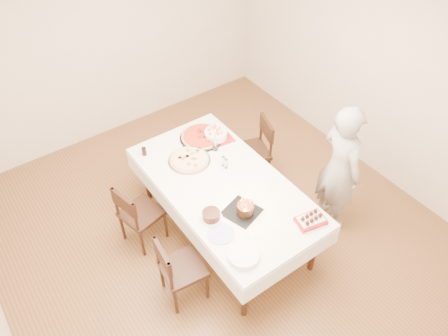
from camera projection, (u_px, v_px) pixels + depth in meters
floor at (221, 237)px, 4.89m from camera, size 5.00×5.00×0.00m
wall_back at (104, 39)px, 5.43m from camera, size 4.50×0.04×2.70m
wall_right at (383, 69)px, 4.91m from camera, size 0.04×5.00×2.70m
dining_table at (224, 208)px, 4.70m from camera, size 1.82×2.40×0.75m
chair_right_savory at (251, 152)px, 5.29m from camera, size 0.56×0.56×0.86m
chair_left_savory at (141, 213)px, 4.60m from camera, size 0.51×0.51×0.83m
chair_left_dessert at (183, 268)px, 4.11m from camera, size 0.47×0.47×0.83m
person at (339, 169)px, 4.55m from camera, size 0.45×0.62×1.57m
pizza_white at (189, 160)px, 4.68m from camera, size 0.57×0.57×0.04m
pizza_pepperoni at (202, 137)px, 4.96m from camera, size 0.61×0.61×0.04m
red_placemat at (222, 139)px, 4.97m from camera, size 0.27×0.27×0.01m
pasta_bowl at (216, 134)px, 4.94m from camera, size 0.30×0.30×0.08m
taper_candle at (215, 140)px, 4.73m from camera, size 0.06×0.06×0.29m
shaker_pair at (226, 164)px, 4.58m from camera, size 0.11×0.11×0.11m
cola_glass at (144, 151)px, 4.74m from camera, size 0.06×0.06×0.09m
layer_cake at (211, 215)px, 4.09m from camera, size 0.28×0.28×0.09m
cake_board at (242, 212)px, 4.18m from camera, size 0.39×0.39×0.01m
birthday_cake at (245, 206)px, 4.11m from camera, size 0.22×0.22×0.16m
strawberry_box at (311, 220)px, 4.06m from camera, size 0.30×0.23×0.07m
box_lid at (310, 224)px, 4.07m from camera, size 0.28×0.20×0.02m
plate_stack at (243, 255)px, 3.78m from camera, size 0.34×0.34×0.06m
china_plate at (221, 234)px, 3.98m from camera, size 0.28×0.28×0.01m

